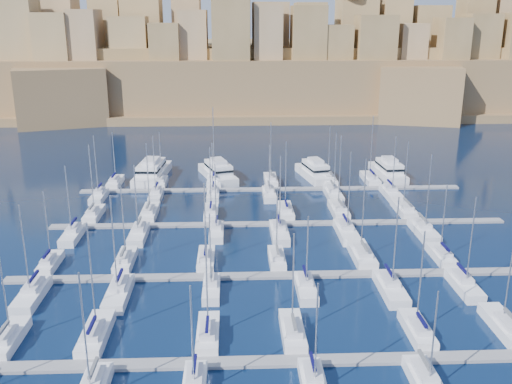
{
  "coord_description": "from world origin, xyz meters",
  "views": [
    {
      "loc": [
        -8.42,
        -88.88,
        36.99
      ],
      "look_at": [
        -4.5,
        6.0,
        7.64
      ],
      "focal_mm": 40.0,
      "sensor_mm": 36.0,
      "label": 1
    }
  ],
  "objects_px": {
    "sailboat_0": "(9,339)",
    "motor_yacht_c": "(315,172)",
    "motor_yacht_b": "(218,172)",
    "motor_yacht_a": "(152,171)",
    "sailboat_2": "(208,334)",
    "motor_yacht_d": "(388,170)",
    "sailboat_4": "(417,330)"
  },
  "relations": [
    {
      "from": "sailboat_4",
      "to": "motor_yacht_b",
      "type": "relative_size",
      "value": 0.77
    },
    {
      "from": "motor_yacht_a",
      "to": "motor_yacht_d",
      "type": "distance_m",
      "value": 56.42
    },
    {
      "from": "sailboat_0",
      "to": "motor_yacht_a",
      "type": "xyz_separation_m",
      "value": [
        7.31,
        71.64,
        0.99
      ]
    },
    {
      "from": "sailboat_2",
      "to": "sailboat_4",
      "type": "bearing_deg",
      "value": -0.25
    },
    {
      "from": "sailboat_0",
      "to": "motor_yacht_a",
      "type": "distance_m",
      "value": 72.02
    },
    {
      "from": "motor_yacht_c",
      "to": "motor_yacht_b",
      "type": "bearing_deg",
      "value": 178.3
    },
    {
      "from": "sailboat_2",
      "to": "motor_yacht_b",
      "type": "xyz_separation_m",
      "value": [
        -0.39,
        70.42,
        0.98
      ]
    },
    {
      "from": "motor_yacht_a",
      "to": "sailboat_4",
      "type": "bearing_deg",
      "value": -60.01
    },
    {
      "from": "sailboat_0",
      "to": "motor_yacht_b",
      "type": "xyz_separation_m",
      "value": [
        23.0,
        70.51,
        0.99
      ]
    },
    {
      "from": "sailboat_0",
      "to": "motor_yacht_b",
      "type": "distance_m",
      "value": 74.17
    },
    {
      "from": "sailboat_4",
      "to": "motor_yacht_c",
      "type": "distance_m",
      "value": 69.91
    },
    {
      "from": "motor_yacht_a",
      "to": "motor_yacht_b",
      "type": "bearing_deg",
      "value": -4.14
    },
    {
      "from": "sailboat_4",
      "to": "motor_yacht_d",
      "type": "bearing_deg",
      "value": 77.89
    },
    {
      "from": "sailboat_2",
      "to": "motor_yacht_b",
      "type": "distance_m",
      "value": 70.43
    },
    {
      "from": "motor_yacht_b",
      "to": "motor_yacht_a",
      "type": "bearing_deg",
      "value": 175.86
    },
    {
      "from": "sailboat_0",
      "to": "motor_yacht_d",
      "type": "distance_m",
      "value": 94.74
    },
    {
      "from": "motor_yacht_c",
      "to": "motor_yacht_d",
      "type": "height_order",
      "value": "same"
    },
    {
      "from": "sailboat_0",
      "to": "motor_yacht_c",
      "type": "height_order",
      "value": "sailboat_0"
    },
    {
      "from": "sailboat_4",
      "to": "motor_yacht_b",
      "type": "distance_m",
      "value": 75.07
    },
    {
      "from": "sailboat_2",
      "to": "sailboat_4",
      "type": "relative_size",
      "value": 1.08
    },
    {
      "from": "sailboat_4",
      "to": "motor_yacht_b",
      "type": "bearing_deg",
      "value": 110.0
    },
    {
      "from": "sailboat_0",
      "to": "sailboat_2",
      "type": "bearing_deg",
      "value": 0.21
    },
    {
      "from": "motor_yacht_b",
      "to": "sailboat_0",
      "type": "bearing_deg",
      "value": -108.06
    },
    {
      "from": "motor_yacht_a",
      "to": "motor_yacht_d",
      "type": "relative_size",
      "value": 1.2
    },
    {
      "from": "motor_yacht_b",
      "to": "motor_yacht_c",
      "type": "relative_size",
      "value": 1.09
    },
    {
      "from": "motor_yacht_c",
      "to": "motor_yacht_a",
      "type": "bearing_deg",
      "value": 177.31
    },
    {
      "from": "sailboat_0",
      "to": "sailboat_2",
      "type": "height_order",
      "value": "sailboat_2"
    },
    {
      "from": "motor_yacht_b",
      "to": "motor_yacht_c",
      "type": "bearing_deg",
      "value": -1.7
    },
    {
      "from": "motor_yacht_b",
      "to": "motor_yacht_c",
      "type": "height_order",
      "value": "same"
    },
    {
      "from": "sailboat_2",
      "to": "motor_yacht_d",
      "type": "xyz_separation_m",
      "value": [
        40.32,
        70.02,
        0.98
      ]
    },
    {
      "from": "motor_yacht_a",
      "to": "motor_yacht_c",
      "type": "height_order",
      "value": "same"
    },
    {
      "from": "motor_yacht_a",
      "to": "sailboat_0",
      "type": "bearing_deg",
      "value": -95.83
    }
  ]
}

